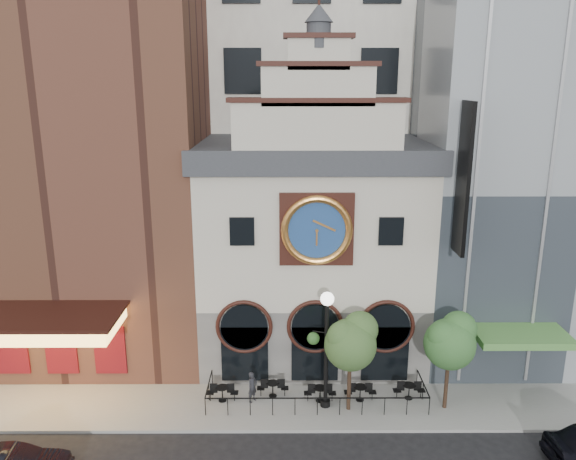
# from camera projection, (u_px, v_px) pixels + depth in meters

# --- Properties ---
(ground) EXTENTS (120.00, 120.00, 0.00)m
(ground) POSITION_uv_depth(u_px,v_px,m) (319.00, 433.00, 25.50)
(ground) COLOR black
(ground) RESTS_ON ground
(sidewalk) EXTENTS (44.00, 5.00, 0.15)m
(sidewalk) POSITION_uv_depth(u_px,v_px,m) (316.00, 401.00, 27.89)
(sidewalk) COLOR gray
(sidewalk) RESTS_ON ground
(clock_building) EXTENTS (12.60, 8.78, 18.65)m
(clock_building) POSITION_uv_depth(u_px,v_px,m) (312.00, 243.00, 31.30)
(clock_building) COLOR #605E5B
(clock_building) RESTS_ON ground
(theater_building) EXTENTS (14.00, 15.60, 25.00)m
(theater_building) POSITION_uv_depth(u_px,v_px,m) (83.00, 133.00, 31.76)
(theater_building) COLOR brown
(theater_building) RESTS_ON ground
(retail_building) EXTENTS (14.00, 14.40, 20.00)m
(retail_building) POSITION_uv_depth(u_px,v_px,m) (535.00, 175.00, 32.53)
(retail_building) COLOR gray
(retail_building) RESTS_ON ground
(office_tower) EXTENTS (20.00, 16.00, 40.00)m
(office_tower) POSITION_uv_depth(u_px,v_px,m) (307.00, 14.00, 39.56)
(office_tower) COLOR silver
(office_tower) RESTS_ON ground
(cafe_railing) EXTENTS (10.60, 2.60, 0.90)m
(cafe_railing) POSITION_uv_depth(u_px,v_px,m) (316.00, 392.00, 27.75)
(cafe_railing) COLOR black
(cafe_railing) RESTS_ON sidewalk
(bistro_0) EXTENTS (1.58, 0.68, 0.90)m
(bistro_0) POSITION_uv_depth(u_px,v_px,m) (222.00, 392.00, 27.67)
(bistro_0) COLOR black
(bistro_0) RESTS_ON sidewalk
(bistro_1) EXTENTS (1.58, 0.68, 0.90)m
(bistro_1) POSITION_uv_depth(u_px,v_px,m) (273.00, 388.00, 28.07)
(bistro_1) COLOR black
(bistro_1) RESTS_ON sidewalk
(bistro_2) EXTENTS (1.58, 0.68, 0.90)m
(bistro_2) POSITION_uv_depth(u_px,v_px,m) (320.00, 393.00, 27.63)
(bistro_2) COLOR black
(bistro_2) RESTS_ON sidewalk
(bistro_3) EXTENTS (1.58, 0.68, 0.90)m
(bistro_3) POSITION_uv_depth(u_px,v_px,m) (360.00, 392.00, 27.71)
(bistro_3) COLOR black
(bistro_3) RESTS_ON sidewalk
(bistro_4) EXTENTS (1.58, 0.68, 0.90)m
(bistro_4) POSITION_uv_depth(u_px,v_px,m) (409.00, 390.00, 27.87)
(bistro_4) COLOR black
(bistro_4) RESTS_ON sidewalk
(pedestrian) EXTENTS (0.65, 0.68, 1.57)m
(pedestrian) POSITION_uv_depth(u_px,v_px,m) (252.00, 387.00, 27.56)
(pedestrian) COLOR black
(pedestrian) RESTS_ON sidewalk
(lamppost) EXTENTS (1.83, 1.01, 5.92)m
(lamppost) POSITION_uv_depth(u_px,v_px,m) (327.00, 337.00, 26.40)
(lamppost) COLOR black
(lamppost) RESTS_ON sidewalk
(tree_left) EXTENTS (2.56, 2.46, 4.92)m
(tree_left) POSITION_uv_depth(u_px,v_px,m) (351.00, 340.00, 26.19)
(tree_left) COLOR #382619
(tree_left) RESTS_ON sidewalk
(tree_right) EXTENTS (2.53, 2.43, 4.86)m
(tree_right) POSITION_uv_depth(u_px,v_px,m) (451.00, 340.00, 26.34)
(tree_right) COLOR #382619
(tree_right) RESTS_ON sidewalk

